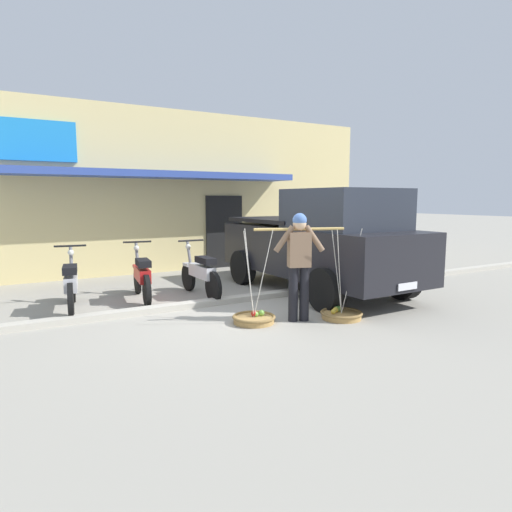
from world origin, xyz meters
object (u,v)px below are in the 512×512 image
Objects in this scene: motorcycle_second_in_row at (142,277)px; motorcycle_third_in_row at (201,274)px; fruit_basket_left_side at (254,318)px; fruit_vendor at (299,260)px; fruit_basket_right_side at (341,314)px; motorcycle_nearest_shop at (71,284)px; parked_truck at (321,242)px.

motorcycle_second_in_row and motorcycle_third_in_row have the same top height.
fruit_basket_left_side is 2.67m from motorcycle_second_in_row.
fruit_vendor is 2.53m from motorcycle_third_in_row.
motorcycle_nearest_shop is at bearing 143.29° from fruit_basket_right_side.
parked_truck is (2.33, 1.32, 0.96)m from fruit_basket_left_side.
fruit_vendor is 0.94× the size of motorcycle_nearest_shop.
motorcycle_nearest_shop is at bearing 177.21° from motorcycle_third_in_row.
motorcycle_second_in_row is 1.00× the size of motorcycle_third_in_row.
fruit_basket_left_side is 0.80× the size of motorcycle_second_in_row.
motorcycle_nearest_shop is 2.35m from motorcycle_third_in_row.
motorcycle_second_in_row is at bearing 123.31° from fruit_vendor.
fruit_basket_left_side is 0.80× the size of motorcycle_third_in_row.
motorcycle_third_in_row is 2.52m from parked_truck.
parked_truck reaches higher than motorcycle_nearest_shop.
parked_truck reaches higher than fruit_basket_left_side.
motorcycle_nearest_shop is 1.00× the size of motorcycle_second_in_row.
motorcycle_third_in_row is at bearing 105.34° from fruit_vendor.
parked_truck reaches higher than motorcycle_second_in_row.
fruit_basket_left_side reaches higher than motorcycle_second_in_row.
fruit_basket_right_side is at bearing -19.84° from fruit_basket_left_side.
parked_truck is (2.31, -0.83, 0.58)m from motorcycle_third_in_row.
fruit_vendor is 3.22m from motorcycle_second_in_row.
parked_truck is at bearing -19.66° from motorcycle_third_in_row.
fruit_basket_left_side and fruit_basket_right_side have the same top height.
motorcycle_nearest_shop is at bearing -173.13° from motorcycle_second_in_row.
motorcycle_second_in_row is (-1.74, 2.65, -0.52)m from fruit_vendor.
motorcycle_nearest_shop is 0.38× the size of parked_truck.
motorcycle_nearest_shop is 1.27m from motorcycle_second_in_row.
fruit_vendor is 1.17× the size of fruit_basket_right_side.
motorcycle_nearest_shop is (-2.34, 2.26, 0.38)m from fruit_basket_left_side.
motorcycle_third_in_row is (0.01, 2.14, 0.38)m from fruit_basket_left_side.
motorcycle_third_in_row is at bearing -2.79° from motorcycle_nearest_shop.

